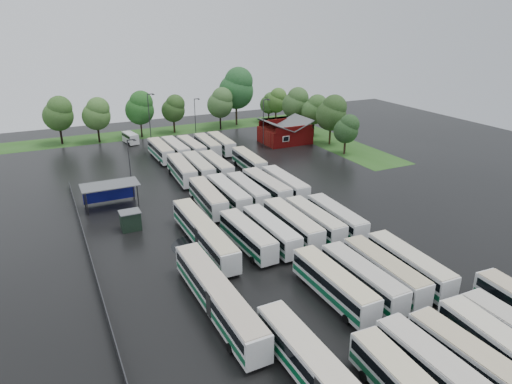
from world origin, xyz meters
name	(u,v)px	position (x,y,z in m)	size (l,w,h in m)	color
ground	(283,244)	(0.00, 0.00, 0.00)	(160.00, 160.00, 0.00)	black
brick_building	(285,134)	(24.00, 42.77, 1.87)	(10.07, 8.60, 5.39)	maroon
wash_shed	(110,187)	(-17.20, 22.02, 2.99)	(8.20, 4.20, 3.58)	#2D2D30
utility_hut	(130,220)	(-16.20, 12.60, 1.32)	(2.70, 2.20, 2.62)	black
grass_strip_north	(163,132)	(2.00, 64.80, 0.01)	(80.00, 10.00, 0.01)	#244E17
grass_strip_east	(322,138)	(34.00, 42.80, 0.01)	(10.00, 50.00, 0.01)	#244E17
west_fence	(88,250)	(-22.20, 8.00, 0.60)	(0.10, 50.00, 1.20)	#2D2D30
bus_r0c1	(440,374)	(-1.10, -26.00, 1.78)	(2.72, 11.65, 3.23)	silver
bus_r0c2	(472,362)	(2.15, -26.17, 1.72)	(2.88, 11.34, 3.13)	silver
bus_r0c3	(503,350)	(5.38, -26.31, 1.78)	(2.99, 11.75, 3.24)	silver
bus_r1c1	(334,284)	(-1.20, -12.43, 1.78)	(2.65, 11.69, 3.25)	silver
bus_r1c2	(362,278)	(2.14, -12.68, 1.74)	(2.58, 11.38, 3.16)	silver
bus_r1c3	(384,270)	(5.06, -12.58, 1.76)	(2.60, 11.54, 3.20)	silver
bus_r1c4	(409,264)	(8.32, -12.74, 1.77)	(2.79, 11.61, 3.21)	silver
bus_r2c0	(247,235)	(-4.41, 1.10, 1.72)	(2.87, 11.33, 3.13)	silver
bus_r2c1	(271,231)	(-1.27, 0.98, 1.74)	(2.63, 11.44, 3.17)	silver
bus_r2c2	(292,224)	(2.10, 1.50, 1.81)	(2.56, 11.80, 3.28)	silver
bus_r2c3	(314,220)	(5.27, 1.27, 1.74)	(2.51, 11.37, 3.16)	silver
bus_r2c4	(336,217)	(8.46, 0.86, 1.72)	(2.64, 11.26, 3.12)	silver
bus_r3c0	(208,198)	(-4.56, 14.68, 1.79)	(2.93, 11.75, 3.25)	silver
bus_r3c1	(228,194)	(-1.34, 14.58, 1.80)	(2.54, 11.79, 3.28)	silver
bus_r3c2	(247,191)	(1.82, 14.71, 1.72)	(2.50, 11.27, 3.13)	silver
bus_r3c3	(266,187)	(5.18, 14.91, 1.80)	(2.88, 11.85, 3.28)	silver
bus_r3c4	(285,184)	(8.34, 14.73, 1.79)	(2.58, 11.72, 3.26)	silver
bus_r4c0	(182,170)	(-4.21, 28.69, 1.81)	(3.06, 11.93, 3.29)	silver
bus_r4c1	(198,167)	(-1.18, 28.70, 1.81)	(2.79, 11.91, 3.30)	silver
bus_r4c2	(216,166)	(1.98, 28.29, 1.77)	(2.50, 11.55, 3.21)	silver
bus_r4c4	(249,161)	(8.38, 28.26, 1.75)	(2.90, 11.51, 3.18)	silver
bus_r5c0	(161,151)	(-4.34, 42.23, 1.76)	(2.58, 11.52, 3.20)	silver
bus_r5c1	(176,149)	(-1.36, 42.10, 1.76)	(2.74, 11.57, 3.20)	silver
bus_r5c2	(191,148)	(1.86, 41.82, 1.72)	(2.75, 11.33, 3.13)	silver
bus_r5c3	(207,145)	(5.36, 42.07, 1.72)	(2.74, 11.30, 3.13)	silver
bus_r5c4	(221,144)	(8.47, 42.15, 1.73)	(2.80, 11.35, 3.14)	silver
artic_bus_west_a	(326,381)	(-9.18, -22.96, 1.79)	(2.77, 17.43, 3.23)	silver
artic_bus_west_b	(204,233)	(-9.02, 3.89, 1.79)	(2.65, 17.42, 3.23)	silver
artic_bus_west_c	(217,296)	(-12.42, -9.52, 1.83)	(2.85, 17.82, 3.30)	silver
minibus	(130,138)	(-7.35, 57.06, 1.31)	(2.79, 5.64, 2.36)	silver
tree_north_0	(59,113)	(-21.00, 62.98, 6.86)	(6.44, 6.44, 10.67)	black
tree_north_1	(97,114)	(-13.35, 60.83, 6.53)	(6.13, 6.13, 10.15)	black
tree_north_2	(140,108)	(-3.72, 61.30, 6.98)	(6.54, 6.54, 10.84)	black
tree_north_3	(174,108)	(4.51, 62.57, 5.93)	(5.57, 5.57, 9.23)	black
tree_north_4	(221,102)	(15.81, 60.68, 6.73)	(6.31, 6.31, 10.46)	black
tree_north_5	(237,88)	(21.51, 63.68, 9.49)	(8.90, 8.90, 14.74)	#36271D
tree_north_6	(269,103)	(30.63, 63.23, 5.08)	(4.77, 4.77, 7.89)	#2F2013
tree_east_0	(347,129)	(30.83, 29.40, 5.29)	(5.00, 4.97, 8.23)	#301F16
tree_east_1	(332,113)	(32.42, 37.13, 7.04)	(6.61, 6.61, 10.94)	#2F2211
tree_east_2	(315,109)	(33.31, 45.25, 6.26)	(5.88, 5.88, 9.74)	black
tree_east_3	(296,103)	(31.93, 51.69, 6.85)	(6.43, 6.43, 10.64)	black
tree_east_4	(277,100)	(32.06, 61.86, 5.87)	(5.51, 5.51, 9.13)	#3A2715
lamp_post_ne	(264,120)	(17.92, 41.17, 6.03)	(1.60, 0.31, 10.39)	#2D2D30
lamp_post_nw	(131,164)	(-13.39, 24.68, 5.32)	(1.41, 0.27, 9.16)	#2D2D30
lamp_post_back_w	(150,114)	(-2.82, 56.15, 6.27)	(1.66, 0.32, 10.80)	#2D2D30
lamp_post_back_e	(196,115)	(7.43, 55.19, 5.31)	(1.41, 0.27, 9.14)	#2D2D30
puddle_0	(403,342)	(0.71, -20.49, 0.00)	(5.85, 5.85, 0.01)	black
puddle_1	(459,335)	(5.73, -22.00, 0.00)	(4.42, 4.42, 0.01)	black
puddle_2	(196,245)	(-9.92, 4.49, 0.00)	(6.13, 6.13, 0.01)	black
puddle_3	(335,247)	(5.53, -3.27, 0.00)	(3.59, 3.59, 0.01)	black
puddle_4	(494,280)	(16.57, -17.12, 0.00)	(2.92, 2.92, 0.01)	black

